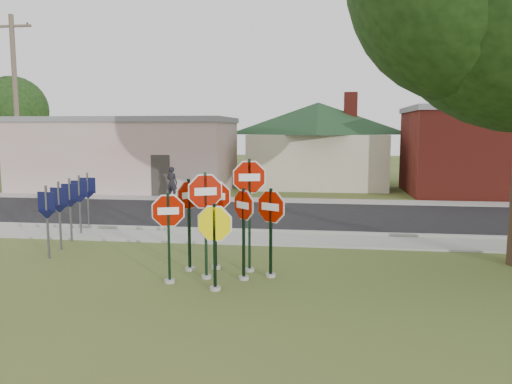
# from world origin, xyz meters

# --- Properties ---
(ground) EXTENTS (120.00, 120.00, 0.00)m
(ground) POSITION_xyz_m (0.00, 0.00, 0.00)
(ground) COLOR #3F5520
(ground) RESTS_ON ground
(sidewalk_near) EXTENTS (60.00, 1.60, 0.06)m
(sidewalk_near) POSITION_xyz_m (0.00, 5.50, 0.03)
(sidewalk_near) COLOR gray
(sidewalk_near) RESTS_ON ground
(road) EXTENTS (60.00, 7.00, 0.04)m
(road) POSITION_xyz_m (0.00, 10.00, 0.02)
(road) COLOR black
(road) RESTS_ON ground
(sidewalk_far) EXTENTS (60.00, 1.60, 0.06)m
(sidewalk_far) POSITION_xyz_m (0.00, 14.30, 0.03)
(sidewalk_far) COLOR gray
(sidewalk_far) RESTS_ON ground
(curb) EXTENTS (60.00, 0.20, 0.14)m
(curb) POSITION_xyz_m (0.00, 6.50, 0.07)
(curb) COLOR gray
(curb) RESTS_ON ground
(stop_sign_center) EXTENTS (1.03, 0.49, 2.63)m
(stop_sign_center) POSITION_xyz_m (-0.31, 1.25, 1.65)
(stop_sign_center) COLOR gray
(stop_sign_center) RESTS_ON ground
(stop_sign_yellow) EXTENTS (1.09, 0.24, 2.02)m
(stop_sign_yellow) POSITION_xyz_m (0.08, 0.43, 1.18)
(stop_sign_yellow) COLOR gray
(stop_sign_yellow) RESTS_ON ground
(stop_sign_left) EXTENTS (0.98, 0.34, 2.19)m
(stop_sign_left) POSITION_xyz_m (-1.06, 0.80, 1.31)
(stop_sign_left) COLOR gray
(stop_sign_left) RESTS_ON ground
(stop_sign_right) EXTENTS (0.70, 0.70, 2.25)m
(stop_sign_right) POSITION_xyz_m (0.58, 1.27, 1.35)
(stop_sign_right) COLOR gray
(stop_sign_right) RESTS_ON ground
(stop_sign_back_right) EXTENTS (1.09, 0.29, 2.90)m
(stop_sign_back_right) POSITION_xyz_m (0.61, 1.97, 1.85)
(stop_sign_back_right) COLOR gray
(stop_sign_back_right) RESTS_ON ground
(stop_sign_back_left) EXTENTS (1.04, 0.24, 2.37)m
(stop_sign_back_left) POSITION_xyz_m (-0.26, 2.10, 1.45)
(stop_sign_back_left) COLOR gray
(stop_sign_back_left) RESTS_ON ground
(stop_sign_far_right) EXTENTS (0.93, 0.57, 2.23)m
(stop_sign_far_right) POSITION_xyz_m (1.18, 1.57, 1.35)
(stop_sign_far_right) COLOR gray
(stop_sign_far_right) RESTS_ON ground
(stop_sign_far_left) EXTENTS (0.57, 0.81, 2.39)m
(stop_sign_far_left) POSITION_xyz_m (-0.87, 1.85, 1.44)
(stop_sign_far_left) COLOR gray
(stop_sign_far_left) RESTS_ON ground
(route_sign_row) EXTENTS (1.43, 4.63, 2.00)m
(route_sign_row) POSITION_xyz_m (-5.40, 4.50, 1.22)
(route_sign_row) COLOR #59595E
(route_sign_row) RESTS_ON ground
(building_stucco) EXTENTS (12.20, 6.20, 4.20)m
(building_stucco) POSITION_xyz_m (-9.00, 18.00, 2.15)
(building_stucco) COLOR beige
(building_stucco) RESTS_ON ground
(building_house) EXTENTS (11.60, 11.60, 6.20)m
(building_house) POSITION_xyz_m (2.00, 22.00, 3.65)
(building_house) COLOR beige
(building_house) RESTS_ON ground
(building_brick) EXTENTS (10.20, 6.20, 4.75)m
(building_brick) POSITION_xyz_m (12.00, 18.50, 2.40)
(building_brick) COLOR maroon
(building_brick) RESTS_ON ground
(utility_pole_near) EXTENTS (2.20, 0.26, 9.50)m
(utility_pole_near) POSITION_xyz_m (-14.00, 15.20, 4.97)
(utility_pole_near) COLOR #4D3F33
(utility_pole_near) RESTS_ON ground
(bg_tree_left) EXTENTS (4.90, 4.90, 7.35)m
(bg_tree_left) POSITION_xyz_m (-20.00, 24.00, 4.88)
(bg_tree_left) COLOR #302215
(bg_tree_left) RESTS_ON ground
(pedestrian) EXTENTS (0.66, 0.51, 1.60)m
(pedestrian) POSITION_xyz_m (-5.10, 14.06, 0.86)
(pedestrian) COLOR black
(pedestrian) RESTS_ON sidewalk_far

